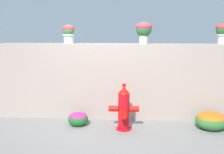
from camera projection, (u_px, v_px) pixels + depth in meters
The scene contains 8 objects.
ground_plane at pixel (103, 137), 4.80m from camera, with size 24.00×24.00×0.00m, color gray.
stone_wall at pixel (107, 81), 5.70m from camera, with size 5.38×0.32×1.62m, color #A69386.
potted_plant_1 at pixel (68, 32), 5.52m from camera, with size 0.26×0.26×0.40m.
potted_plant_2 at pixel (144, 30), 5.44m from camera, with size 0.34×0.34×0.45m.
potted_plant_3 at pixel (223, 30), 5.33m from camera, with size 0.30×0.30×0.44m.
fire_hydrant at pixel (124, 109), 5.07m from camera, with size 0.58×0.46×0.90m.
flower_bush_left at pixel (211, 120), 5.15m from camera, with size 0.61×0.55×0.35m.
flower_bush_right at pixel (78, 118), 5.34m from camera, with size 0.41×0.37×0.28m.
Camera 1 is at (0.43, -4.49, 1.98)m, focal length 42.47 mm.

